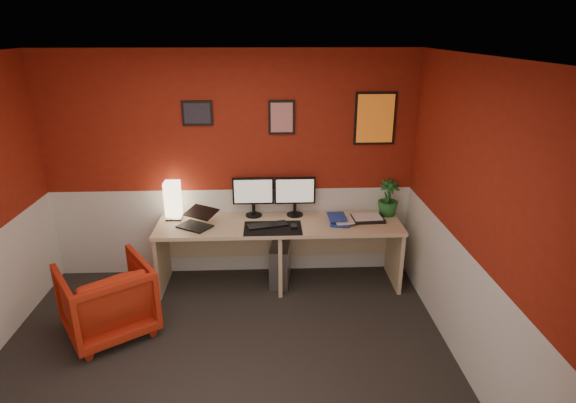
# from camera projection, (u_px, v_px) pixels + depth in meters

# --- Properties ---
(ground) EXTENTS (4.00, 3.50, 0.01)m
(ground) POSITION_uv_depth(u_px,v_px,m) (223.00, 371.00, 3.92)
(ground) COLOR black
(ground) RESTS_ON ground
(ceiling) EXTENTS (4.00, 3.50, 0.01)m
(ceiling) POSITION_uv_depth(u_px,v_px,m) (204.00, 58.00, 3.06)
(ceiling) COLOR white
(ceiling) RESTS_ON ground
(wall_back) EXTENTS (4.00, 0.01, 2.50)m
(wall_back) POSITION_uv_depth(u_px,v_px,m) (231.00, 168.00, 5.13)
(wall_back) COLOR maroon
(wall_back) RESTS_ON ground
(wall_right) EXTENTS (0.01, 3.50, 2.50)m
(wall_right) POSITION_uv_depth(u_px,v_px,m) (479.00, 229.00, 3.57)
(wall_right) COLOR maroon
(wall_right) RESTS_ON ground
(wainscot_back) EXTENTS (4.00, 0.01, 1.00)m
(wainscot_back) POSITION_uv_depth(u_px,v_px,m) (234.00, 231.00, 5.38)
(wainscot_back) COLOR silver
(wainscot_back) RESTS_ON ground
(wainscot_right) EXTENTS (0.01, 3.50, 1.00)m
(wainscot_right) POSITION_uv_depth(u_px,v_px,m) (465.00, 313.00, 3.83)
(wainscot_right) COLOR silver
(wainscot_right) RESTS_ON ground
(desk) EXTENTS (2.60, 0.65, 0.73)m
(desk) POSITION_uv_depth(u_px,v_px,m) (280.00, 254.00, 5.13)
(desk) COLOR #CFB285
(desk) RESTS_ON ground
(shoji_lamp) EXTENTS (0.16, 0.16, 0.40)m
(shoji_lamp) POSITION_uv_depth(u_px,v_px,m) (173.00, 201.00, 5.06)
(shoji_lamp) COLOR #FFE5B2
(shoji_lamp) RESTS_ON desk
(laptop) EXTENTS (0.40, 0.37, 0.22)m
(laptop) POSITION_uv_depth(u_px,v_px,m) (194.00, 217.00, 4.87)
(laptop) COLOR black
(laptop) RESTS_ON desk
(monitor_left) EXTENTS (0.45, 0.06, 0.58)m
(monitor_left) POSITION_uv_depth(u_px,v_px,m) (253.00, 191.00, 5.11)
(monitor_left) COLOR black
(monitor_left) RESTS_ON desk
(monitor_right) EXTENTS (0.45, 0.06, 0.58)m
(monitor_right) POSITION_uv_depth(u_px,v_px,m) (295.00, 191.00, 5.12)
(monitor_right) COLOR black
(monitor_right) RESTS_ON desk
(desk_mat) EXTENTS (0.60, 0.38, 0.01)m
(desk_mat) POSITION_uv_depth(u_px,v_px,m) (273.00, 228.00, 4.88)
(desk_mat) COLOR black
(desk_mat) RESTS_ON desk
(keyboard) EXTENTS (0.44, 0.24, 0.02)m
(keyboard) POSITION_uv_depth(u_px,v_px,m) (267.00, 225.00, 4.92)
(keyboard) COLOR black
(keyboard) RESTS_ON desk_mat
(mouse) EXTENTS (0.06, 0.10, 0.03)m
(mouse) POSITION_uv_depth(u_px,v_px,m) (294.00, 226.00, 4.88)
(mouse) COLOR black
(mouse) RESTS_ON desk_mat
(book_bottom) EXTENTS (0.25, 0.30, 0.03)m
(book_bottom) POSITION_uv_depth(u_px,v_px,m) (331.00, 221.00, 5.02)
(book_bottom) COLOR #223B9D
(book_bottom) RESTS_ON desk
(book_middle) EXTENTS (0.21, 0.27, 0.02)m
(book_middle) POSITION_uv_depth(u_px,v_px,m) (335.00, 220.00, 5.00)
(book_middle) COLOR silver
(book_middle) RESTS_ON book_bottom
(book_top) EXTENTS (0.19, 0.26, 0.02)m
(book_top) POSITION_uv_depth(u_px,v_px,m) (328.00, 217.00, 5.01)
(book_top) COLOR #223B9D
(book_top) RESTS_ON book_middle
(zen_tray) EXTENTS (0.36, 0.27, 0.03)m
(zen_tray) POSITION_uv_depth(u_px,v_px,m) (367.00, 219.00, 5.09)
(zen_tray) COLOR black
(zen_tray) RESTS_ON desk
(potted_plant) EXTENTS (0.23, 0.23, 0.40)m
(potted_plant) POSITION_uv_depth(u_px,v_px,m) (388.00, 198.00, 5.16)
(potted_plant) COLOR #19591E
(potted_plant) RESTS_ON desk
(pc_tower) EXTENTS (0.25, 0.47, 0.45)m
(pc_tower) POSITION_uv_depth(u_px,v_px,m) (280.00, 263.00, 5.23)
(pc_tower) COLOR #99999E
(pc_tower) RESTS_ON ground
(armchair) EXTENTS (1.04, 1.04, 0.69)m
(armchair) POSITION_uv_depth(u_px,v_px,m) (107.00, 299.00, 4.32)
(armchair) COLOR #A6200A
(armchair) RESTS_ON ground
(art_left) EXTENTS (0.32, 0.02, 0.26)m
(art_left) POSITION_uv_depth(u_px,v_px,m) (197.00, 113.00, 4.89)
(art_left) COLOR black
(art_left) RESTS_ON wall_back
(art_center) EXTENTS (0.28, 0.02, 0.36)m
(art_center) POSITION_uv_depth(u_px,v_px,m) (282.00, 117.00, 4.95)
(art_center) COLOR red
(art_center) RESTS_ON wall_back
(art_right) EXTENTS (0.44, 0.02, 0.56)m
(art_right) POSITION_uv_depth(u_px,v_px,m) (375.00, 118.00, 5.00)
(art_right) COLOR orange
(art_right) RESTS_ON wall_back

